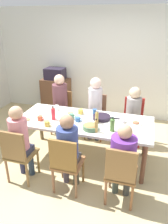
% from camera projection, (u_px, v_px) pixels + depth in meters
% --- Properties ---
extents(ground_plane, '(6.98, 6.98, 0.00)m').
position_uv_depth(ground_plane, '(84.00, 157.00, 3.92)').
color(ground_plane, tan).
extents(wall_back, '(6.06, 0.12, 2.60)m').
position_uv_depth(wall_back, '(109.00, 64.00, 5.25)').
color(wall_back, white).
rests_on(wall_back, ground_plane).
extents(dining_table, '(2.26, 0.96, 0.75)m').
position_uv_depth(dining_table, '(84.00, 124.00, 3.65)').
color(dining_table, silver).
rests_on(dining_table, ground_plane).
extents(chair_0, '(0.40, 0.40, 0.90)m').
position_uv_depth(chair_0, '(96.00, 113.00, 4.47)').
color(chair_0, olive).
rests_on(chair_0, ground_plane).
extents(person_0, '(0.30, 0.30, 1.29)m').
position_uv_depth(person_0, '(95.00, 104.00, 4.29)').
color(person_0, '#263A4D').
rests_on(person_0, ground_plane).
extents(chair_1, '(0.40, 0.40, 0.90)m').
position_uv_depth(chair_1, '(121.00, 172.00, 2.76)').
color(chair_1, brown).
rests_on(chair_1, ground_plane).
extents(person_1, '(0.33, 0.33, 1.15)m').
position_uv_depth(person_1, '(123.00, 156.00, 2.76)').
color(person_1, '#40493E').
rests_on(person_1, ground_plane).
extents(chair_2, '(0.40, 0.40, 0.90)m').
position_uv_depth(chair_2, '(133.00, 118.00, 4.27)').
color(chair_2, '#B52522').
rests_on(chair_2, ground_plane).
extents(person_2, '(0.30, 0.30, 1.17)m').
position_uv_depth(person_2, '(133.00, 111.00, 4.11)').
color(person_2, '#362B4F').
rests_on(person_2, ground_plane).
extents(chair_3, '(0.40, 0.40, 0.90)m').
position_uv_depth(chair_3, '(18.00, 153.00, 3.16)').
color(chair_3, olive).
rests_on(chair_3, ground_plane).
extents(person_3, '(0.30, 0.30, 1.22)m').
position_uv_depth(person_3, '(20.00, 138.00, 3.16)').
color(person_3, '#2D2F50').
rests_on(person_3, ground_plane).
extents(chair_4, '(0.40, 0.40, 0.90)m').
position_uv_depth(chair_4, '(62.00, 109.00, 4.66)').
color(chair_4, olive).
rests_on(chair_4, ground_plane).
extents(person_4, '(0.31, 0.31, 1.29)m').
position_uv_depth(person_4, '(60.00, 99.00, 4.48)').
color(person_4, brown).
rests_on(person_4, ground_plane).
extents(chair_5, '(0.40, 0.40, 0.90)m').
position_uv_depth(chair_5, '(66.00, 162.00, 2.96)').
color(chair_5, '#945E36').
rests_on(chair_5, ground_plane).
extents(person_5, '(0.30, 0.30, 1.18)m').
position_uv_depth(person_5, '(68.00, 146.00, 2.96)').
color(person_5, '#49404B').
rests_on(person_5, ground_plane).
extents(plate_0, '(0.20, 0.20, 0.04)m').
position_uv_depth(plate_0, '(136.00, 123.00, 3.48)').
color(plate_0, silver).
rests_on(plate_0, dining_table).
extents(plate_1, '(0.20, 0.20, 0.04)m').
position_uv_depth(plate_1, '(70.00, 113.00, 3.84)').
color(plate_1, silver).
rests_on(plate_1, dining_table).
extents(plate_2, '(0.23, 0.23, 0.04)m').
position_uv_depth(plate_2, '(26.00, 120.00, 3.59)').
color(plate_2, white).
rests_on(plate_2, dining_table).
extents(bowl_0, '(0.24, 0.24, 0.09)m').
position_uv_depth(bowl_0, '(91.00, 127.00, 3.30)').
color(bowl_0, '#4F754E').
rests_on(bowl_0, dining_table).
extents(serving_pan, '(0.48, 0.30, 0.06)m').
position_uv_depth(serving_pan, '(102.00, 117.00, 3.65)').
color(serving_pan, black).
rests_on(serving_pan, dining_table).
extents(cup_0, '(0.12, 0.09, 0.07)m').
position_uv_depth(cup_0, '(78.00, 119.00, 3.56)').
color(cup_0, '#325E9E').
rests_on(cup_0, dining_table).
extents(cup_1, '(0.12, 0.09, 0.09)m').
position_uv_depth(cup_1, '(81.00, 112.00, 3.84)').
color(cup_1, '#E4BF49').
rests_on(cup_1, dining_table).
extents(cup_2, '(0.12, 0.08, 0.09)m').
position_uv_depth(cup_2, '(122.00, 120.00, 3.53)').
color(cup_2, white).
rests_on(cup_2, dining_table).
extents(cup_3, '(0.11, 0.08, 0.10)m').
position_uv_depth(cup_3, '(72.00, 116.00, 3.64)').
color(cup_3, '#4C8564').
rests_on(cup_3, dining_table).
extents(cup_4, '(0.11, 0.07, 0.09)m').
position_uv_depth(cup_4, '(57.00, 108.00, 4.01)').
color(cup_4, white).
rests_on(cup_4, dining_table).
extents(cup_5, '(0.12, 0.08, 0.09)m').
position_uv_depth(cup_5, '(95.00, 112.00, 3.83)').
color(cup_5, '#335A96').
rests_on(cup_5, dining_table).
extents(cup_6, '(0.12, 0.09, 0.08)m').
position_uv_depth(cup_6, '(40.00, 118.00, 3.59)').
color(cup_6, '#C44D33').
rests_on(cup_6, dining_table).
extents(cup_7, '(0.12, 0.09, 0.09)m').
position_uv_depth(cup_7, '(47.00, 124.00, 3.40)').
color(cup_7, '#E8BD4A').
rests_on(cup_7, dining_table).
extents(bottle_0, '(0.05, 0.05, 0.23)m').
position_uv_depth(bottle_0, '(97.00, 117.00, 3.47)').
color(bottle_0, gold).
rests_on(bottle_0, dining_table).
extents(bottle_1, '(0.05, 0.05, 0.21)m').
position_uv_depth(bottle_1, '(96.00, 126.00, 3.21)').
color(bottle_1, tan).
rests_on(bottle_1, dining_table).
extents(bottle_2, '(0.07, 0.07, 0.24)m').
position_uv_depth(bottle_2, '(53.00, 113.00, 3.60)').
color(bottle_2, red).
rests_on(bottle_2, dining_table).
extents(bottle_3, '(0.07, 0.07, 0.23)m').
position_uv_depth(bottle_3, '(112.00, 125.00, 3.23)').
color(bottle_3, '#4E7633').
rests_on(bottle_3, dining_table).
extents(side_cabinet, '(0.70, 0.44, 0.90)m').
position_uv_depth(side_cabinet, '(56.00, 96.00, 5.67)').
color(side_cabinet, brown).
rests_on(side_cabinet, ground_plane).
extents(microwave, '(0.48, 0.36, 0.28)m').
position_uv_depth(microwave, '(55.00, 74.00, 5.43)').
color(microwave, '#261E32').
rests_on(microwave, side_cabinet).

